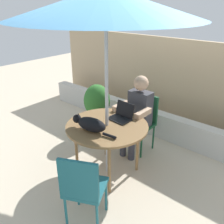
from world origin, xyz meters
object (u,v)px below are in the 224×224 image
(potted_plant_near_fence, at_px, (97,106))
(person_seated, at_px, (137,111))
(patio_table, at_px, (107,129))
(cat, at_px, (90,124))
(chair_empty, at_px, (83,186))
(laptop, at_px, (122,114))
(chair_occupied, at_px, (143,118))
(patio_umbrella, at_px, (106,3))

(potted_plant_near_fence, bearing_deg, person_seated, -3.21)
(patio_table, xyz_separation_m, cat, (-0.07, -0.24, 0.14))
(chair_empty, distance_m, laptop, 1.23)
(cat, bearing_deg, chair_occupied, 86.41)
(person_seated, bearing_deg, patio_umbrella, -90.00)
(cat, bearing_deg, patio_umbrella, 74.34)
(potted_plant_near_fence, bearing_deg, patio_umbrella, -39.30)
(patio_table, bearing_deg, potted_plant_near_fence, 140.70)
(laptop, bearing_deg, chair_occupied, 92.97)
(chair_empty, distance_m, cat, 0.83)
(patio_table, xyz_separation_m, chair_occupied, (0.00, 0.84, -0.15))
(patio_umbrella, height_order, chair_occupied, patio_umbrella)
(person_seated, xyz_separation_m, cat, (-0.07, -0.93, 0.13))
(patio_umbrella, height_order, person_seated, patio_umbrella)
(patio_table, height_order, cat, cat)
(chair_occupied, distance_m, cat, 1.13)
(patio_table, distance_m, cat, 0.29)
(cat, relative_size, potted_plant_near_fence, 0.71)
(chair_empty, xyz_separation_m, potted_plant_near_fence, (-1.32, 1.58, -0.01))
(person_seated, bearing_deg, laptop, -85.85)
(chair_occupied, relative_size, cat, 1.38)
(laptop, relative_size, cat, 0.48)
(patio_umbrella, height_order, laptop, patio_umbrella)
(chair_empty, xyz_separation_m, cat, (-0.49, 0.60, 0.30))
(chair_occupied, height_order, chair_empty, same)
(patio_umbrella, distance_m, chair_empty, 1.91)
(cat, distance_m, potted_plant_near_fence, 1.32)
(chair_occupied, bearing_deg, patio_umbrella, -90.00)
(person_seated, bearing_deg, chair_occupied, 90.00)
(laptop, xyz_separation_m, cat, (-0.10, -0.53, 0.02))
(person_seated, bearing_deg, potted_plant_near_fence, 176.79)
(chair_occupied, height_order, person_seated, person_seated)
(chair_occupied, distance_m, chair_empty, 1.74)
(person_seated, relative_size, laptop, 3.93)
(patio_table, distance_m, patio_umbrella, 1.51)
(patio_umbrella, bearing_deg, chair_occupied, 90.00)
(cat, bearing_deg, patio_table, 74.34)
(chair_occupied, xyz_separation_m, person_seated, (0.00, -0.16, 0.17))
(patio_umbrella, xyz_separation_m, chair_occupied, (0.00, 0.84, -1.66))
(person_seated, height_order, potted_plant_near_fence, person_seated)
(laptop, bearing_deg, cat, -100.42)
(chair_empty, bearing_deg, cat, 129.35)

